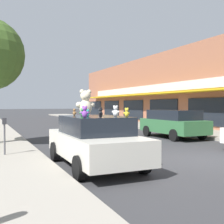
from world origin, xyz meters
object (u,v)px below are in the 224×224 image
teddy_bear_brown (74,112)px  teddy_bear_green (82,112)px  plush_art_car (95,140)px  teddy_bear_yellow (127,112)px  parking_meter (4,131)px  teddy_bear_purple (85,112)px  parked_car_far_center (173,123)px  teddy_bear_white (116,111)px  teddy_bear_black (101,112)px  teddy_bear_teal (88,113)px  teddy_bear_giant (86,103)px

teddy_bear_brown → teddy_bear_green: bearing=156.6°
plush_art_car → teddy_bear_green: bearing=141.8°
teddy_bear_yellow → parking_meter: size_ratio=0.21×
teddy_bear_purple → parked_car_far_center: teddy_bear_purple is taller
teddy_bear_green → parked_car_far_center: teddy_bear_green is taller
plush_art_car → teddy_bear_white: 1.10m
teddy_bear_purple → teddy_bear_brown: 1.73m
teddy_bear_black → parking_meter: bearing=-112.2°
plush_art_car → teddy_bear_black: 1.13m
teddy_bear_green → teddy_bear_yellow: teddy_bear_yellow is taller
teddy_bear_brown → teddy_bear_yellow: bearing=-176.1°
teddy_bear_brown → plush_art_car: bearing=173.8°
teddy_bear_brown → parking_meter: teddy_bear_brown is taller
teddy_bear_teal → teddy_bear_white: bearing=143.8°
teddy_bear_purple → parked_car_far_center: size_ratio=0.08×
plush_art_car → teddy_bear_teal: (-0.29, -0.18, 0.84)m
plush_art_car → teddy_bear_brown: 1.31m
teddy_bear_brown → parking_meter: bearing=28.6°
teddy_bear_white → teddy_bear_yellow: (0.17, -0.40, -0.03)m
teddy_bear_giant → teddy_bear_purple: 1.26m
teddy_bear_giant → parked_car_far_center: (6.96, 4.77, -1.07)m
teddy_bear_giant → teddy_bear_yellow: (0.84, -1.19, -0.27)m
teddy_bear_purple → parking_meter: size_ratio=0.25×
teddy_bear_green → teddy_bear_white: bearing=146.7°
parked_car_far_center → plush_art_car: bearing=-142.8°
teddy_bear_white → teddy_bear_teal: bearing=28.3°
teddy_bear_black → parked_car_far_center: size_ratio=0.07×
teddy_bear_white → parked_car_far_center: (6.29, 5.56, -0.83)m
teddy_bear_purple → parked_car_far_center: 9.52m
teddy_bear_teal → parked_car_far_center: teddy_bear_teal is taller
teddy_bear_white → teddy_bear_black: bearing=70.9°
teddy_bear_teal → teddy_bear_giant: bearing=-123.7°
teddy_bear_white → teddy_bear_green: teddy_bear_white is taller
teddy_bear_brown → parked_car_far_center: teddy_bear_brown is taller
parked_car_far_center → parking_meter: 9.65m
teddy_bear_white → teddy_bear_purple: teddy_bear_white is taller
teddy_bear_black → teddy_bear_purple: bearing=-52.7°
plush_art_car → teddy_bear_yellow: size_ratio=16.53×
plush_art_car → teddy_bear_brown: (-0.36, 0.94, 0.84)m
parked_car_far_center → teddy_bear_purple: bearing=-141.3°
teddy_bear_black → teddy_bear_brown: bearing=-140.6°
teddy_bear_yellow → plush_art_car: bearing=-46.0°
plush_art_car → teddy_bear_teal: bearing=-147.8°
teddy_bear_black → teddy_bear_green: 0.99m
teddy_bear_giant → parking_meter: (-2.27, 1.96, -0.96)m
teddy_bear_brown → teddy_bear_green: size_ratio=0.91×
teddy_bear_yellow → teddy_bear_brown: bearing=-55.7°
teddy_bear_yellow → parked_car_far_center: teddy_bear_yellow is taller
teddy_bear_green → parked_car_far_center: size_ratio=0.06×
teddy_bear_purple → teddy_bear_yellow: size_ratio=1.21×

